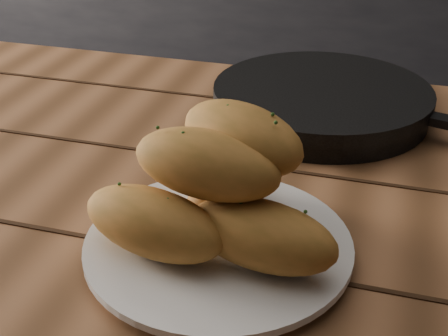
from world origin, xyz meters
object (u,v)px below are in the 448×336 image
table (241,273)px  skillet (323,101)px  plate (218,247)px  bread_rolls (218,189)px

table → skillet: size_ratio=3.52×
plate → skillet: size_ratio=0.60×
plate → skillet: (0.05, 0.37, 0.01)m
table → bread_rolls: bearing=-91.5°
table → skillet: skillet is taller
plate → bread_rolls: 0.07m
bread_rolls → skillet: bearing=82.1°
skillet → table: bearing=-99.8°
plate → skillet: 0.37m
table → bread_rolls: size_ratio=5.97×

